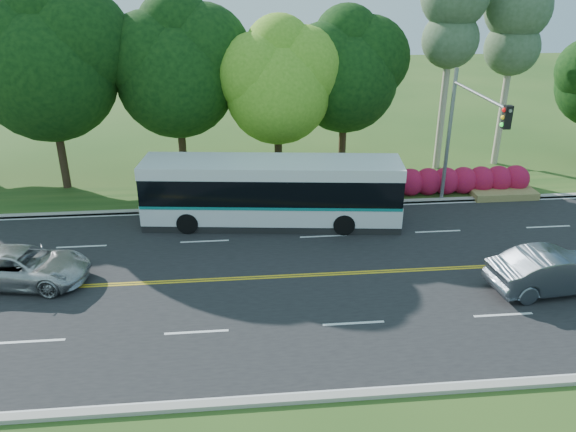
{
  "coord_description": "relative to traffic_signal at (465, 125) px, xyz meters",
  "views": [
    {
      "loc": [
        -4.38,
        -19.74,
        11.57
      ],
      "look_at": [
        -2.3,
        2.0,
        1.8
      ],
      "focal_mm": 35.0,
      "sensor_mm": 36.0,
      "label": 1
    }
  ],
  "objects": [
    {
      "name": "traffic_signal",
      "position": [
        0.0,
        0.0,
        0.0
      ],
      "size": [
        0.42,
        6.1,
        7.0
      ],
      "color": "gray",
      "rests_on": "ground"
    },
    {
      "name": "tree_row",
      "position": [
        -11.65,
        6.73,
        2.06
      ],
      "size": [
        44.7,
        9.1,
        13.84
      ],
      "color": "black",
      "rests_on": "ground"
    },
    {
      "name": "ground",
      "position": [
        -6.49,
        -5.4,
        -4.67
      ],
      "size": [
        120.0,
        120.0,
        0.0
      ],
      "primitive_type": "plane",
      "color": "#244A18",
      "rests_on": "ground"
    },
    {
      "name": "grass_verge",
      "position": [
        -6.49,
        3.6,
        -4.62
      ],
      "size": [
        60.0,
        4.0,
        0.1
      ],
      "primitive_type": "cube",
      "color": "#244A18",
      "rests_on": "ground"
    },
    {
      "name": "curb_north",
      "position": [
        -6.49,
        1.75,
        -4.6
      ],
      "size": [
        60.0,
        0.3,
        0.15
      ],
      "primitive_type": "cube",
      "color": "#A5A095",
      "rests_on": "ground"
    },
    {
      "name": "lane_markings",
      "position": [
        -6.59,
        -5.4,
        -4.65
      ],
      "size": [
        57.6,
        13.82,
        0.0
      ],
      "color": "gold",
      "rests_on": "road"
    },
    {
      "name": "suv",
      "position": [
        -19.45,
        -4.88,
        -3.93
      ],
      "size": [
        5.48,
        3.16,
        1.44
      ],
      "primitive_type": "imported",
      "rotation": [
        0.0,
        0.0,
        1.41
      ],
      "color": "#B1B4B6",
      "rests_on": "road"
    },
    {
      "name": "curb_south",
      "position": [
        -6.49,
        -12.55,
        -4.6
      ],
      "size": [
        60.0,
        0.3,
        0.15
      ],
      "primitive_type": "cube",
      "color": "#A5A095",
      "rests_on": "ground"
    },
    {
      "name": "road",
      "position": [
        -6.49,
        -5.4,
        -4.66
      ],
      "size": [
        60.0,
        14.0,
        0.02
      ],
      "primitive_type": "cube",
      "color": "black",
      "rests_on": "ground"
    },
    {
      "name": "bougainvillea_hedge",
      "position": [
        0.69,
        2.75,
        -3.95
      ],
      "size": [
        9.5,
        2.25,
        1.5
      ],
      "color": "#9D0D43",
      "rests_on": "ground"
    },
    {
      "name": "transit_bus",
      "position": [
        -9.29,
        -0.19,
        -3.07
      ],
      "size": [
        12.44,
        4.04,
        3.2
      ],
      "rotation": [
        0.0,
        0.0,
        -0.12
      ],
      "color": "white",
      "rests_on": "road"
    },
    {
      "name": "sedan",
      "position": [
        1.11,
        -7.41,
        -3.82
      ],
      "size": [
        5.21,
        2.26,
        1.67
      ],
      "primitive_type": "imported",
      "rotation": [
        0.0,
        0.0,
        1.67
      ],
      "color": "#565F68",
      "rests_on": "road"
    }
  ]
}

